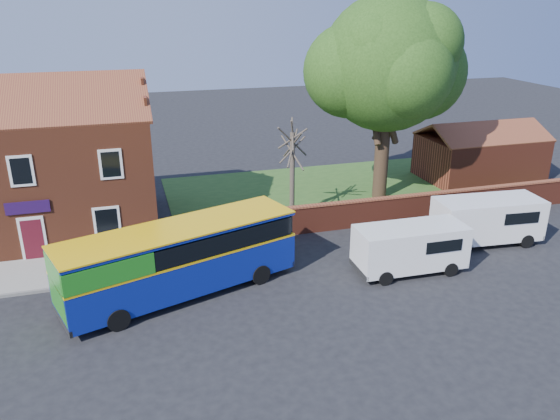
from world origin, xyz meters
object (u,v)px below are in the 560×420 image
object	(u,v)px
van_near	(410,247)
large_tree	(387,67)
bus	(173,258)
van_far	(488,219)

from	to	relation	value
van_near	large_tree	bearing A→B (deg)	72.56
large_tree	bus	bearing A→B (deg)	-146.57
van_far	large_tree	distance (m)	11.01
van_near	large_tree	distance (m)	12.77
bus	large_tree	size ratio (longest dim) A/B	0.84
bus	van_far	distance (m)	16.38
van_far	large_tree	size ratio (longest dim) A/B	0.45
large_tree	van_near	bearing A→B (deg)	-108.48
bus	van_near	size ratio (longest dim) A/B	2.03
van_near	van_far	xyz separation A→B (m)	(5.50, 1.82, 0.09)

